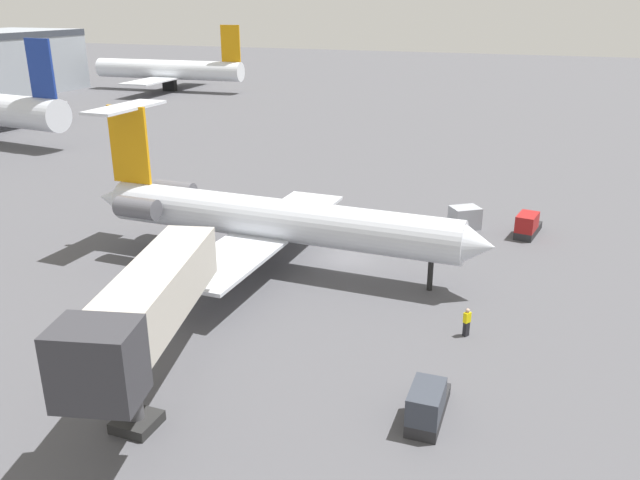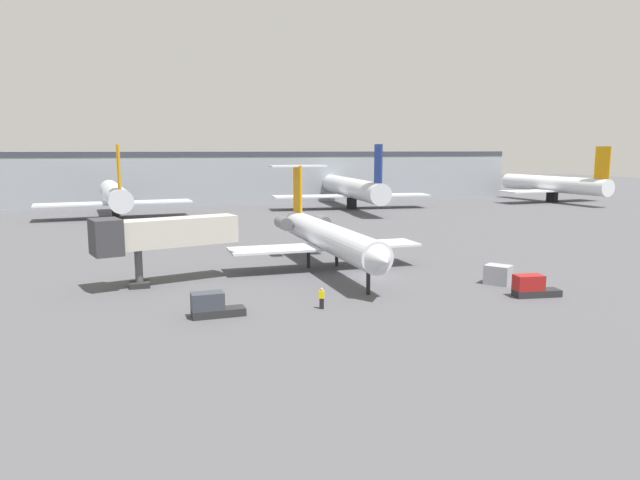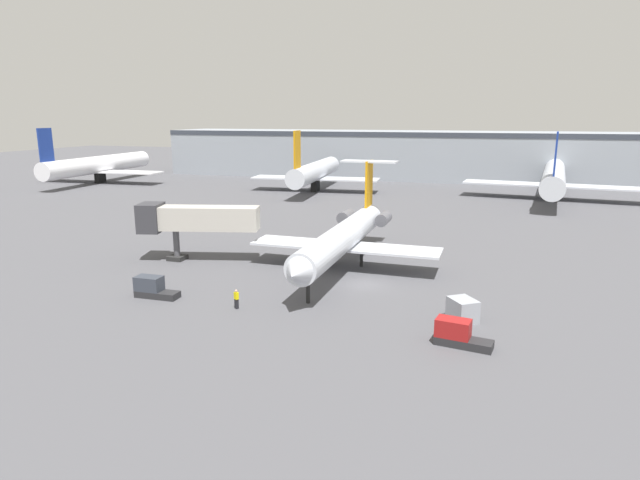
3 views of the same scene
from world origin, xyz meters
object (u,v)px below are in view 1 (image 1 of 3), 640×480
(baggage_tug_lead, at_px, (527,226))
(regional_jet, at_px, (267,217))
(cargo_container_uld, at_px, (465,218))
(ground_crew_marshaller, at_px, (467,322))
(jet_bridge, at_px, (142,313))
(parked_airliner_east_mid, at_px, (169,70))
(baggage_tug_trailing, at_px, (427,405))

(baggage_tug_lead, bearing_deg, regional_jet, 127.36)
(baggage_tug_lead, relative_size, cargo_container_uld, 1.46)
(baggage_tug_lead, height_order, cargo_container_uld, baggage_tug_lead)
(ground_crew_marshaller, distance_m, cargo_container_uld, 18.66)
(jet_bridge, relative_size, parked_airliner_east_mid, 0.42)
(ground_crew_marshaller, xyz_separation_m, baggage_tug_trailing, (-8.54, 0.46, -0.02))
(baggage_tug_lead, distance_m, baggage_tug_trailing, 27.00)
(regional_jet, height_order, parked_airliner_east_mid, parked_airliner_east_mid)
(baggage_tug_lead, xyz_separation_m, cargo_container_uld, (0.08, 4.98, 0.07))
(baggage_tug_lead, xyz_separation_m, parked_airliner_east_mid, (65.50, 75.61, 3.39))
(jet_bridge, height_order, baggage_tug_lead, jet_bridge)
(cargo_container_uld, height_order, parked_airliner_east_mid, parked_airliner_east_mid)
(jet_bridge, height_order, baggage_tug_trailing, jet_bridge)
(jet_bridge, xyz_separation_m, baggage_tug_trailing, (3.23, -12.31, -3.91))
(regional_jet, relative_size, parked_airliner_east_mid, 0.91)
(baggage_tug_trailing, bearing_deg, ground_crew_marshaller, -3.08)
(regional_jet, bearing_deg, jet_bridge, -173.31)
(ground_crew_marshaller, relative_size, baggage_tug_trailing, 0.42)
(jet_bridge, xyz_separation_m, cargo_container_uld, (30.20, -9.83, -3.85))
(regional_jet, bearing_deg, baggage_tug_trailing, -134.38)
(baggage_tug_trailing, bearing_deg, baggage_tug_lead, -5.32)
(jet_bridge, xyz_separation_m, baggage_tug_lead, (30.11, -14.81, -3.91))
(ground_crew_marshaller, bearing_deg, cargo_container_uld, 9.05)
(jet_bridge, xyz_separation_m, ground_crew_marshaller, (11.77, -12.77, -3.89))
(regional_jet, relative_size, baggage_tug_lead, 7.15)
(regional_jet, xyz_separation_m, jet_bridge, (-17.26, -2.02, 1.15))
(parked_airliner_east_mid, bearing_deg, cargo_container_uld, -132.81)
(regional_jet, height_order, baggage_tug_lead, regional_jet)
(jet_bridge, relative_size, baggage_tug_lead, 3.27)
(ground_crew_marshaller, xyz_separation_m, parked_airliner_east_mid, (83.84, 73.56, 3.37))
(baggage_tug_lead, relative_size, baggage_tug_trailing, 1.04)
(regional_jet, distance_m, baggage_tug_trailing, 20.24)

